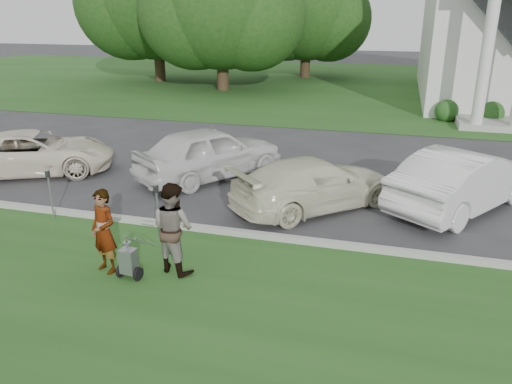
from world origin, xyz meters
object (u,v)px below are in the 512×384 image
at_px(tree_left, 221,8).
at_px(tree_back, 307,14).
at_px(person_right, 173,228).
at_px(parking_meter_near, 157,206).
at_px(parking_meter_far, 50,189).
at_px(car_b, 210,152).
at_px(car_a, 34,153).
at_px(car_d, 463,180).
at_px(striping_cart, 129,262).
at_px(tree_far, 155,0).
at_px(car_c, 314,184).
at_px(person_left, 104,232).

distance_m(tree_left, tree_back, 8.95).
distance_m(tree_back, person_right, 31.74).
bearing_deg(parking_meter_near, parking_meter_far, 172.47).
height_order(parking_meter_near, car_b, car_b).
relative_size(tree_back, car_a, 1.95).
bearing_deg(car_d, parking_meter_near, 64.64).
height_order(car_a, car_d, car_d).
xyz_separation_m(striping_cart, person_right, (0.72, 0.54, 0.56)).
bearing_deg(tree_far, car_d, -48.02).
relative_size(person_right, car_a, 0.38).
height_order(parking_meter_near, car_a, car_a).
relative_size(striping_cart, car_b, 0.20).
height_order(tree_back, car_c, tree_back).
xyz_separation_m(tree_far, striping_cart, (12.47, -26.89, -5.33)).
bearing_deg(tree_back, parking_meter_near, -85.74).
bearing_deg(car_a, parking_meter_near, -146.84).
bearing_deg(person_right, tree_back, -63.91).
bearing_deg(car_b, car_a, 46.26).
height_order(striping_cart, person_right, person_right).
height_order(tree_left, tree_far, tree_far).
bearing_deg(person_left, car_c, 74.25).
bearing_deg(car_c, car_a, 41.27).
bearing_deg(tree_back, car_b, -86.11).
relative_size(person_left, parking_meter_far, 1.33).
distance_m(car_c, car_d, 3.88).
bearing_deg(car_a, striping_cart, -156.55).
distance_m(tree_left, person_right, 24.78).
xyz_separation_m(striping_cart, parking_meter_near, (-0.22, 1.72, 0.49)).
bearing_deg(tree_left, car_a, -89.52).
height_order(tree_back, car_b, tree_back).
distance_m(person_right, car_a, 8.46).
xyz_separation_m(tree_far, person_left, (11.88, -26.75, -4.83)).
height_order(car_c, car_d, car_d).
height_order(person_right, car_b, person_right).
relative_size(car_c, car_d, 0.95).
bearing_deg(car_d, car_c, 49.13).
bearing_deg(striping_cart, car_a, 145.01).
distance_m(car_a, car_d, 12.90).
distance_m(tree_left, parking_meter_far, 22.39).
height_order(car_b, car_d, car_b).
distance_m(tree_back, striping_cart, 32.28).
distance_m(tree_left, car_b, 18.93).
bearing_deg(tree_far, parking_meter_far, -69.76).
bearing_deg(car_b, car_d, -150.21).
relative_size(parking_meter_far, car_b, 0.27).
height_order(striping_cart, car_b, car_b).
height_order(person_left, car_b, person_left).
height_order(tree_far, car_a, tree_far).
bearing_deg(car_d, tree_far, -13.75).
xyz_separation_m(tree_far, car_c, (15.30, -22.17, -5.02)).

